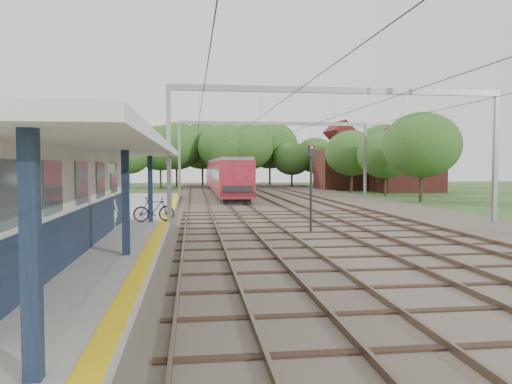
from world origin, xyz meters
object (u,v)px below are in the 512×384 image
person (111,210)px  train (224,175)px  signal_post (311,180)px  bicycle (154,209)px

person → train: size_ratio=0.05×
train → signal_post: 32.64m
train → signal_post: bearing=-86.8°
bicycle → train: train is taller
bicycle → signal_post: signal_post is taller
bicycle → train: bearing=-21.8°
signal_post → person: bearing=151.6°
person → signal_post: signal_post is taller
person → signal_post: 8.87m
signal_post → train: bearing=69.4°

